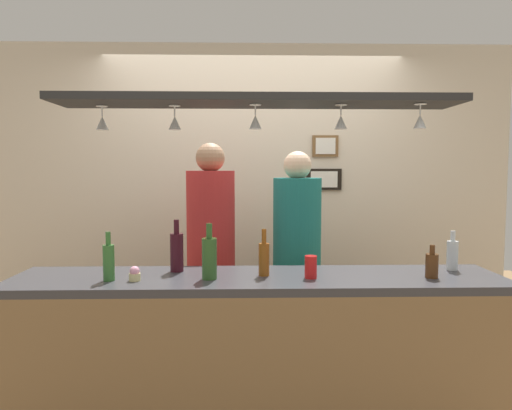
# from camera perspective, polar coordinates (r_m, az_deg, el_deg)

# --- Properties ---
(ground_plane) EXTENTS (8.00, 8.00, 0.00)m
(ground_plane) POSITION_cam_1_polar(r_m,az_deg,el_deg) (3.23, 0.05, -24.17)
(ground_plane) COLOR olive
(back_wall) EXTENTS (4.40, 0.06, 2.60)m
(back_wall) POSITION_cam_1_polar(r_m,az_deg,el_deg) (3.95, -0.37, 0.84)
(back_wall) COLOR beige
(back_wall) RESTS_ON ground_plane
(bar_counter) EXTENTS (2.70, 0.55, 0.96)m
(bar_counter) POSITION_cam_1_polar(r_m,az_deg,el_deg) (2.50, 0.36, -16.48)
(bar_counter) COLOR #38383D
(bar_counter) RESTS_ON ground_plane
(overhead_glass_rack) EXTENTS (2.20, 0.36, 0.04)m
(overhead_glass_rack) POSITION_cam_1_polar(r_m,az_deg,el_deg) (2.57, 0.23, 12.81)
(overhead_glass_rack) COLOR black
(hanging_wineglass_far_left) EXTENTS (0.07, 0.07, 0.13)m
(hanging_wineglass_far_left) POSITION_cam_1_polar(r_m,az_deg,el_deg) (2.73, -18.56, 9.72)
(hanging_wineglass_far_left) COLOR silver
(hanging_wineglass_far_left) RESTS_ON overhead_glass_rack
(hanging_wineglass_left) EXTENTS (0.07, 0.07, 0.13)m
(hanging_wineglass_left) POSITION_cam_1_polar(r_m,az_deg,el_deg) (2.61, -10.06, 10.13)
(hanging_wineglass_left) COLOR silver
(hanging_wineglass_left) RESTS_ON overhead_glass_rack
(hanging_wineglass_center_left) EXTENTS (0.07, 0.07, 0.13)m
(hanging_wineglass_center_left) POSITION_cam_1_polar(r_m,az_deg,el_deg) (2.53, -0.08, 10.38)
(hanging_wineglass_center_left) COLOR silver
(hanging_wineglass_center_left) RESTS_ON overhead_glass_rack
(hanging_wineglass_center) EXTENTS (0.07, 0.07, 0.13)m
(hanging_wineglass_center) POSITION_cam_1_polar(r_m,az_deg,el_deg) (2.58, 10.50, 10.19)
(hanging_wineglass_center) COLOR silver
(hanging_wineglass_center) RESTS_ON overhead_glass_rack
(hanging_wineglass_center_right) EXTENTS (0.07, 0.07, 0.13)m
(hanging_wineglass_center_right) POSITION_cam_1_polar(r_m,az_deg,el_deg) (2.66, 19.70, 9.84)
(hanging_wineglass_center_right) COLOR silver
(hanging_wineglass_center_right) RESTS_ON overhead_glass_rack
(person_middle_red_shirt) EXTENTS (0.34, 0.34, 1.73)m
(person_middle_red_shirt) POSITION_cam_1_polar(r_m,az_deg,el_deg) (3.27, -5.63, -4.39)
(person_middle_red_shirt) COLOR #2D334C
(person_middle_red_shirt) RESTS_ON ground_plane
(person_right_teal_shirt) EXTENTS (0.34, 0.34, 1.68)m
(person_right_teal_shirt) POSITION_cam_1_polar(r_m,az_deg,el_deg) (3.29, 5.11, -4.99)
(person_right_teal_shirt) COLOR #2D334C
(person_right_teal_shirt) RESTS_ON ground_plane
(bottle_wine_dark_red) EXTENTS (0.08, 0.08, 0.30)m
(bottle_wine_dark_red) POSITION_cam_1_polar(r_m,az_deg,el_deg) (2.68, -9.82, -5.66)
(bottle_wine_dark_red) COLOR #380F19
(bottle_wine_dark_red) RESTS_ON bar_counter
(bottle_champagne_green) EXTENTS (0.08, 0.08, 0.30)m
(bottle_champagne_green) POSITION_cam_1_polar(r_m,az_deg,el_deg) (2.48, -5.81, -6.47)
(bottle_champagne_green) COLOR #2D5623
(bottle_champagne_green) RESTS_ON bar_counter
(bottle_beer_amber_tall) EXTENTS (0.06, 0.06, 0.26)m
(bottle_beer_amber_tall) POSITION_cam_1_polar(r_m,az_deg,el_deg) (2.55, 1.00, -6.56)
(bottle_beer_amber_tall) COLOR brown
(bottle_beer_amber_tall) RESTS_ON bar_counter
(bottle_beer_brown_stubby) EXTENTS (0.07, 0.07, 0.18)m
(bottle_beer_brown_stubby) POSITION_cam_1_polar(r_m,az_deg,el_deg) (2.68, 21.01, -6.96)
(bottle_beer_brown_stubby) COLOR #512D14
(bottle_beer_brown_stubby) RESTS_ON bar_counter
(bottle_soda_clear) EXTENTS (0.06, 0.06, 0.23)m
(bottle_soda_clear) POSITION_cam_1_polar(r_m,az_deg,el_deg) (2.92, 23.21, -5.65)
(bottle_soda_clear) COLOR silver
(bottle_soda_clear) RESTS_ON bar_counter
(bottle_beer_green_import) EXTENTS (0.06, 0.06, 0.26)m
(bottle_beer_green_import) POSITION_cam_1_polar(r_m,az_deg,el_deg) (2.55, -17.84, -6.67)
(bottle_beer_green_import) COLOR #336B2D
(bottle_beer_green_import) RESTS_ON bar_counter
(drink_can) EXTENTS (0.07, 0.07, 0.12)m
(drink_can) POSITION_cam_1_polar(r_m,az_deg,el_deg) (2.51, 6.82, -7.66)
(drink_can) COLOR red
(drink_can) RESTS_ON bar_counter
(cupcake) EXTENTS (0.06, 0.06, 0.08)m
(cupcake) POSITION_cam_1_polar(r_m,az_deg,el_deg) (2.53, -14.85, -8.30)
(cupcake) COLOR beige
(cupcake) RESTS_ON bar_counter
(picture_frame_lower_pair) EXTENTS (0.30, 0.02, 0.18)m
(picture_frame_lower_pair) POSITION_cam_1_polar(r_m,az_deg,el_deg) (3.95, 8.44, 3.17)
(picture_frame_lower_pair) COLOR black
(picture_frame_lower_pair) RESTS_ON back_wall
(picture_frame_upper_small) EXTENTS (0.22, 0.02, 0.18)m
(picture_frame_upper_small) POSITION_cam_1_polar(r_m,az_deg,el_deg) (3.96, 8.61, 7.26)
(picture_frame_upper_small) COLOR brown
(picture_frame_upper_small) RESTS_ON back_wall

